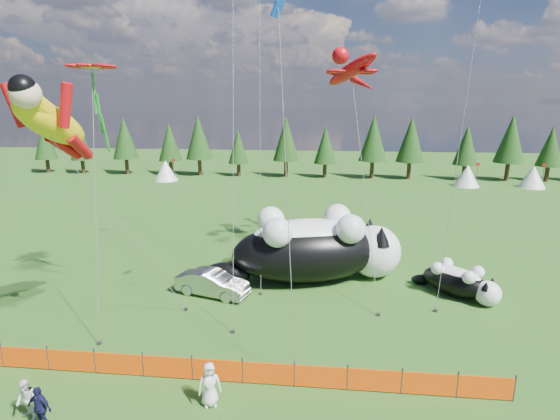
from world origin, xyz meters
name	(u,v)px	position (x,y,z in m)	size (l,w,h in m)	color
ground	(234,341)	(0.00, 0.00, 0.00)	(160.00, 160.00, 0.00)	#133A0A
safety_fence	(217,370)	(0.00, -3.00, 0.50)	(22.06, 0.06, 1.10)	#262626
tree_line	(299,149)	(0.00, 45.00, 4.00)	(90.00, 4.00, 8.00)	black
festival_tents	(380,174)	(11.00, 40.00, 1.40)	(50.00, 3.20, 2.80)	white
cat_large	(316,247)	(3.50, 7.50, 2.09)	(11.97, 6.51, 4.39)	black
cat_small	(459,281)	(11.57, 6.01, 0.88)	(4.25, 3.89, 1.86)	black
car	(212,283)	(-2.21, 4.72, 0.70)	(1.48, 4.23, 1.39)	#AEAFB3
spectator_b	(26,400)	(-5.94, -5.76, 0.77)	(0.74, 0.44, 1.53)	white
spectator_c	(39,408)	(-5.23, -6.10, 0.79)	(0.92, 0.47, 1.57)	#15153A
spectator_e	(210,384)	(0.07, -4.35, 0.84)	(0.82, 0.53, 1.68)	white
superhero_kite	(51,122)	(-6.93, -0.99, 9.83)	(6.14, 6.14, 12.43)	yellow
gecko_kite	(351,70)	(5.43, 11.50, 12.56)	(6.59, 12.05, 15.04)	#B7090F
flower_kite	(92,70)	(-7.29, 3.22, 12.10)	(2.73, 5.58, 12.89)	#B7090F
diamond_kite_c	(279,19)	(2.08, 0.11, 13.66)	(1.35, 3.79, 15.02)	#0C41BC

